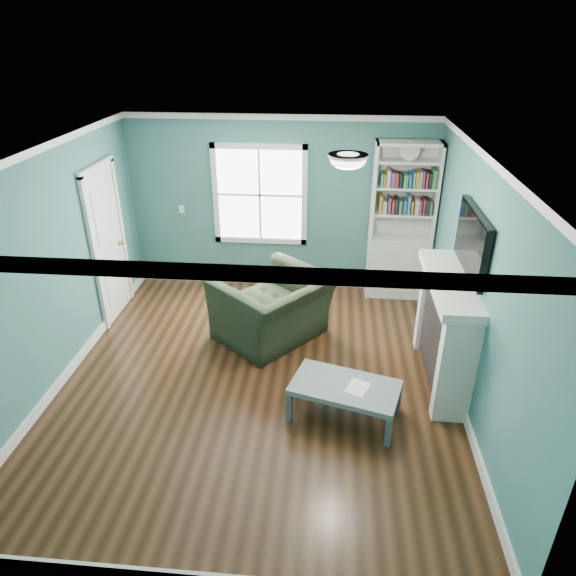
{
  "coord_description": "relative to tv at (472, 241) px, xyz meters",
  "views": [
    {
      "loc": [
        0.77,
        -4.79,
        3.68
      ],
      "look_at": [
        0.3,
        0.4,
        1.0
      ],
      "focal_mm": 32.0,
      "sensor_mm": 36.0,
      "label": 1
    }
  ],
  "objects": [
    {
      "name": "room_walls",
      "position": [
        -2.2,
        -0.2,
        -0.14
      ],
      "size": [
        5.0,
        5.0,
        5.0
      ],
      "color": "#3C7876",
      "rests_on": "ground"
    },
    {
      "name": "trim",
      "position": [
        -2.2,
        -0.2,
        -0.49
      ],
      "size": [
        4.5,
        5.0,
        2.6
      ],
      "color": "white",
      "rests_on": "ground"
    },
    {
      "name": "coffee_table",
      "position": [
        -1.22,
        -0.74,
        -1.38
      ],
      "size": [
        1.21,
        0.87,
        0.4
      ],
      "rotation": [
        0.0,
        0.0,
        -0.28
      ],
      "color": "#4D545C",
      "rests_on": "ground"
    },
    {
      "name": "tv",
      "position": [
        0.0,
        0.0,
        0.0
      ],
      "size": [
        0.06,
        1.1,
        0.65
      ],
      "primitive_type": "cube",
      "color": "black",
      "rests_on": "fireplace"
    },
    {
      "name": "window",
      "position": [
        -2.5,
        2.29,
        -0.27
      ],
      "size": [
        1.4,
        0.06,
        1.5
      ],
      "color": "white",
      "rests_on": "room_walls"
    },
    {
      "name": "paper_sheet",
      "position": [
        -1.1,
        -0.77,
        -1.33
      ],
      "size": [
        0.28,
        0.31,
        0.0
      ],
      "primitive_type": "cube",
      "rotation": [
        0.0,
        0.0,
        -0.39
      ],
      "color": "white",
      "rests_on": "coffee_table"
    },
    {
      "name": "floor",
      "position": [
        -2.2,
        -0.2,
        -1.72
      ],
      "size": [
        5.0,
        5.0,
        0.0
      ],
      "primitive_type": "plane",
      "color": "black",
      "rests_on": "ground"
    },
    {
      "name": "door",
      "position": [
        -4.42,
        1.2,
        -0.65
      ],
      "size": [
        0.12,
        0.98,
        2.17
      ],
      "color": "silver",
      "rests_on": "ground"
    },
    {
      "name": "light_switch",
      "position": [
        -3.7,
        2.28,
        -0.52
      ],
      "size": [
        0.08,
        0.01,
        0.12
      ],
      "primitive_type": "cube",
      "color": "white",
      "rests_on": "room_walls"
    },
    {
      "name": "ceiling_fixture",
      "position": [
        -1.3,
        -0.1,
        0.82
      ],
      "size": [
        0.38,
        0.38,
        0.15
      ],
      "color": "white",
      "rests_on": "room_walls"
    },
    {
      "name": "recliner",
      "position": [
        -2.14,
        0.74,
        -1.15
      ],
      "size": [
        1.5,
        1.55,
        1.15
      ],
      "primitive_type": "imported",
      "rotation": [
        0.0,
        0.0,
        -2.27
      ],
      "color": "black",
      "rests_on": "ground"
    },
    {
      "name": "fireplace",
      "position": [
        -0.12,
        0.0,
        -1.09
      ],
      "size": [
        0.44,
        1.58,
        1.3
      ],
      "color": "black",
      "rests_on": "ground"
    },
    {
      "name": "bookshelf",
      "position": [
        -0.43,
        2.1,
        -0.8
      ],
      "size": [
        0.9,
        0.35,
        2.31
      ],
      "color": "silver",
      "rests_on": "ground"
    }
  ]
}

